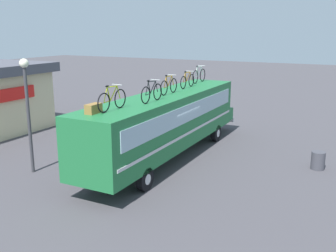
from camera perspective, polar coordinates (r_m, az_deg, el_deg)
name	(u,v)px	position (r m, az deg, el deg)	size (l,w,h in m)	color
ground_plane	(166,159)	(18.84, -0.32, -4.85)	(120.00, 120.00, 0.00)	#423F44
bus	(167,120)	(18.44, -0.13, 0.85)	(12.97, 2.39, 3.14)	#1E6B38
luggage_bag_1	(93,109)	(14.13, -10.82, 2.51)	(0.64, 0.33, 0.34)	olive
rooftop_bicycle_1	(112,100)	(14.50, -8.15, 3.82)	(1.76, 0.44, 0.97)	black
rooftop_bicycle_2	(152,93)	(16.11, -2.39, 4.89)	(1.70, 0.44, 0.93)	black
rooftop_bicycle_3	(169,86)	(18.13, 0.12, 5.87)	(1.65, 0.44, 0.91)	black
rooftop_bicycle_4	(187,81)	(20.19, 2.84, 6.63)	(1.65, 0.44, 0.87)	black
rooftop_bicycle_5	(199,75)	(22.28, 4.54, 7.38)	(1.79, 0.44, 0.98)	black
trash_bin	(318,160)	(18.64, 21.03, -4.71)	(0.60, 0.60, 0.80)	#3F3F47
street_lamp	(27,99)	(17.39, -19.87, 3.70)	(0.38, 0.38, 4.90)	#38383D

